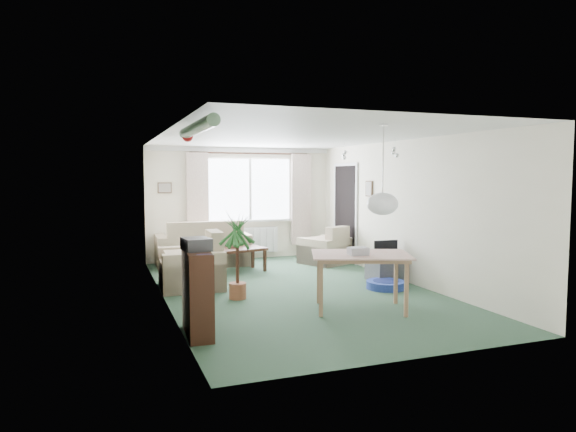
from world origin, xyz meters
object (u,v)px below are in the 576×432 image
object	(u,v)px
bookshelf	(197,293)
houseplant	(237,256)
armchair_corner	(326,244)
tv_cube	(386,266)
coffee_table	(238,260)
armchair_left	(191,260)
sofa	(203,243)
dining_table	(360,283)
pet_bed	(386,285)

from	to	relation	value
bookshelf	houseplant	distance (m)	1.73
armchair_corner	bookshelf	size ratio (longest dim) A/B	0.90
armchair_corner	tv_cube	distance (m)	2.00
coffee_table	armchair_left	bearing A→B (deg)	-134.85
armchair_left	houseplant	xyz separation A→B (m)	(0.51, -0.98, 0.18)
armchair_corner	tv_cube	bearing A→B (deg)	71.80
armchair_left	houseplant	size ratio (longest dim) A/B	0.80
bookshelf	houseplant	world-z (taller)	houseplant
sofa	houseplant	size ratio (longest dim) A/B	1.45
dining_table	armchair_left	bearing A→B (deg)	131.65
tv_cube	pet_bed	distance (m)	0.62
sofa	armchair_corner	xyz separation A→B (m)	(2.40, -0.67, -0.07)
coffee_table	tv_cube	xyz separation A→B (m)	(2.15, -1.69, 0.03)
dining_table	pet_bed	distance (m)	1.45
bookshelf	houseplant	xyz separation A→B (m)	(0.85, 1.50, 0.15)
dining_table	tv_cube	size ratio (longest dim) A/B	2.11
houseplant	tv_cube	size ratio (longest dim) A/B	2.24
armchair_corner	armchair_left	xyz separation A→B (m)	(-2.98, -1.34, 0.06)
armchair_corner	pet_bed	bearing A→B (deg)	63.66
pet_bed	bookshelf	bearing A→B (deg)	-157.73
houseplant	pet_bed	xyz separation A→B (m)	(2.39, -0.17, -0.57)
bookshelf	armchair_corner	bearing A→B (deg)	51.57
sofa	houseplant	distance (m)	3.00
coffee_table	pet_bed	distance (m)	2.88
pet_bed	armchair_corner	bearing A→B (deg)	88.35
armchair_corner	armchair_left	bearing A→B (deg)	-0.38
sofa	pet_bed	bearing A→B (deg)	127.99
coffee_table	sofa	bearing A→B (deg)	116.57
coffee_table	tv_cube	distance (m)	2.74
bookshelf	dining_table	world-z (taller)	bookshelf
houseplant	tv_cube	xyz separation A→B (m)	(2.69, 0.34, -0.37)
armchair_left	dining_table	xyz separation A→B (m)	(1.91, -2.14, -0.08)
sofa	tv_cube	bearing A→B (deg)	136.30
sofa	bookshelf	bearing A→B (deg)	80.05
sofa	coffee_table	xyz separation A→B (m)	(0.48, -0.96, -0.23)
bookshelf	houseplant	size ratio (longest dim) A/B	0.77
coffee_table	dining_table	distance (m)	3.32
pet_bed	armchair_left	bearing A→B (deg)	158.51
coffee_table	tv_cube	size ratio (longest dim) A/B	1.77
armchair_corner	coffee_table	distance (m)	1.95
sofa	armchair_corner	bearing A→B (deg)	165.95
coffee_table	bookshelf	distance (m)	3.80
armchair_corner	coffee_table	xyz separation A→B (m)	(-1.92, -0.29, -0.16)
sofa	pet_bed	size ratio (longest dim) A/B	2.96
armchair_corner	dining_table	world-z (taller)	armchair_corner
tv_cube	bookshelf	bearing A→B (deg)	-150.13
coffee_table	pet_bed	xyz separation A→B (m)	(1.85, -2.20, -0.16)
armchair_left	houseplant	world-z (taller)	houseplant
sofa	tv_cube	world-z (taller)	sofa
bookshelf	pet_bed	world-z (taller)	bookshelf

